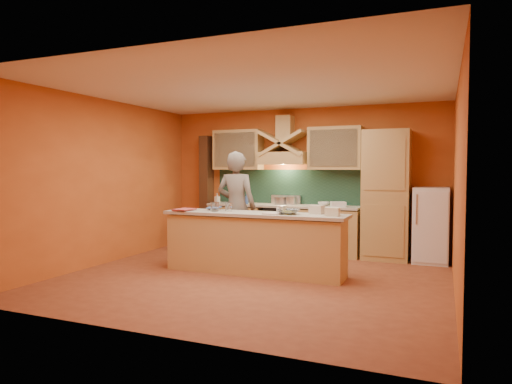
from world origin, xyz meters
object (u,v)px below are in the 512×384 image
at_px(person, 236,207).
at_px(mixing_bowl, 288,212).
at_px(stove, 282,229).
at_px(fridge, 431,225).
at_px(kitchen_scale, 282,210).

relative_size(person, mixing_bowl, 6.07).
bearing_deg(person, stove, -108.66).
bearing_deg(mixing_bowl, stove, 111.58).
distance_m(stove, fridge, 2.71).
bearing_deg(mixing_bowl, kitchen_scale, 142.37).
xyz_separation_m(fridge, mixing_bowl, (-1.93, -1.95, 0.33)).
bearing_deg(kitchen_scale, mixing_bowl, -23.27).
xyz_separation_m(fridge, kitchen_scale, (-2.07, -1.84, 0.34)).
bearing_deg(kitchen_scale, stove, 123.17).
height_order(stove, kitchen_scale, kitchen_scale).
distance_m(fridge, person, 3.36).
xyz_separation_m(stove, fridge, (2.70, 0.00, 0.20)).
xyz_separation_m(stove, mixing_bowl, (0.77, -1.95, 0.53)).
xyz_separation_m(stove, kitchen_scale, (0.63, -1.84, 0.54)).
relative_size(stove, kitchen_scale, 8.03).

